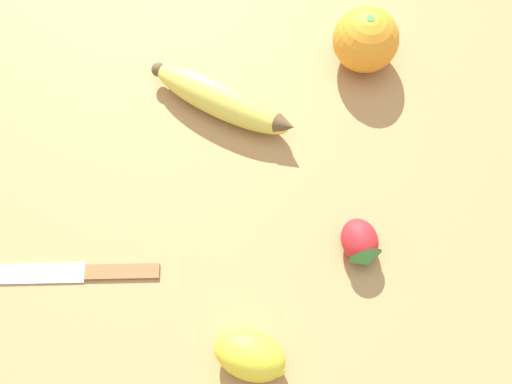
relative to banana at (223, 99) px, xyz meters
name	(u,v)px	position (x,y,z in m)	size (l,w,h in m)	color
ground_plane	(206,166)	(0.07, -0.04, -0.02)	(3.00, 3.00, 0.00)	#A87A47
banana	(223,99)	(0.00, 0.00, 0.00)	(0.16, 0.15, 0.04)	#DBCC4C
orange	(366,40)	(-0.01, 0.18, 0.02)	(0.08, 0.08, 0.08)	orange
strawberry	(361,244)	(0.22, 0.08, 0.00)	(0.06, 0.04, 0.04)	red
lemon	(250,355)	(0.29, -0.06, 0.00)	(0.08, 0.09, 0.05)	yellow
paring_knife	(81,272)	(0.15, -0.20, -0.02)	(0.07, 0.18, 0.01)	silver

